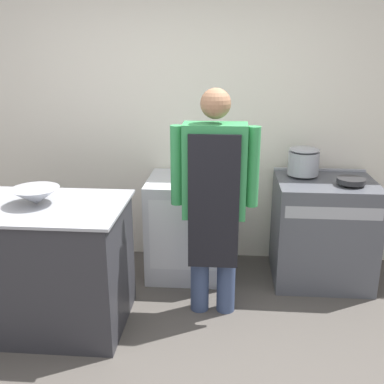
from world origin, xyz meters
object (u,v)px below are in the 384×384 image
object	(u,v)px
fridge_unit	(189,226)
saute_pan	(351,181)
person_cook	(214,192)
stock_pot	(304,161)
stove	(322,231)
mixing_bowl	(36,196)

from	to	relation	value
fridge_unit	saute_pan	bearing A→B (deg)	-6.82
person_cook	stock_pot	distance (m)	1.03
stove	mixing_bowl	bearing A→B (deg)	-158.72
stock_pot	saute_pan	size ratio (longest dim) A/B	1.16
stove	stock_pot	bearing A→B (deg)	146.38
stove	mixing_bowl	xyz separation A→B (m)	(-2.13, -0.83, 0.53)
saute_pan	person_cook	bearing A→B (deg)	-156.38
stove	fridge_unit	bearing A→B (deg)	178.07
saute_pan	stock_pot	bearing A→B (deg)	145.11
stock_pot	saute_pan	xyz separation A→B (m)	(0.34, -0.24, -0.10)
mixing_bowl	stock_pot	size ratio (longest dim) A/B	1.26
fridge_unit	mixing_bowl	world-z (taller)	mixing_bowl
stove	person_cook	distance (m)	1.21
person_cook	mixing_bowl	distance (m)	1.24
person_cook	mixing_bowl	world-z (taller)	person_cook
stove	stock_pot	xyz separation A→B (m)	(-0.18, 0.12, 0.59)
stock_pot	saute_pan	distance (m)	0.43
mixing_bowl	saute_pan	size ratio (longest dim) A/B	1.46
mixing_bowl	saute_pan	distance (m)	2.40
mixing_bowl	person_cook	bearing A→B (deg)	11.14
mixing_bowl	saute_pan	xyz separation A→B (m)	(2.30, 0.71, -0.04)
person_cook	saute_pan	world-z (taller)	person_cook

